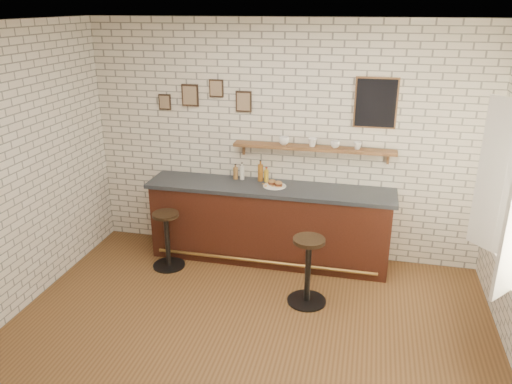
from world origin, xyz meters
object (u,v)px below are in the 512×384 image
bitters_bottle_white (242,173)px  shelf_cup_c (335,144)px  bitters_bottle_amber (260,172)px  shelf_cup_b (312,142)px  bar_counter (269,223)px  sandwich_plate (275,186)px  bar_stool_right (308,269)px  book_upper (512,267)px  shelf_cup_a (284,141)px  bar_stool_left (167,238)px  book_lower (512,270)px  shelf_cup_d (357,146)px  ciabatta_sandwich (275,183)px  condiment_bottle_yellow (266,175)px  bitters_bottle_brown (236,173)px

bitters_bottle_white → shelf_cup_c: (1.16, 0.02, 0.44)m
bitters_bottle_amber → shelf_cup_b: bearing=2.1°
bar_counter → sandwich_plate: 0.51m
bitters_bottle_white → shelf_cup_c: 1.24m
bar_stool_right → shelf_cup_c: size_ratio=7.15×
bar_stool_right → bitters_bottle_amber: bearing=125.8°
book_upper → bitters_bottle_white: bearing=-173.8°
sandwich_plate → shelf_cup_a: size_ratio=2.19×
bitters_bottle_white → bar_stool_right: (1.02, -1.07, -0.68)m
bar_stool_left → shelf_cup_a: 1.90m
shelf_cup_a → sandwich_plate: bearing=-123.5°
sandwich_plate → bar_stool_left: 1.49m
bar_counter → bar_stool_right: bar_counter is taller
bitters_bottle_amber → book_lower: (2.64, -1.61, -0.18)m
shelf_cup_d → book_upper: bearing=-80.6°
book_lower → sandwich_plate: bearing=146.7°
ciabatta_sandwich → book_upper: (2.41, -1.42, -0.09)m
ciabatta_sandwich → shelf_cup_d: size_ratio=2.09×
shelf_cup_b → shelf_cup_d: (0.54, 0.00, -0.01)m
bar_stool_right → shelf_cup_c: shelf_cup_c is taller
bitters_bottle_white → condiment_bottle_yellow: bitters_bottle_white is taller
sandwich_plate → bitters_bottle_white: (-0.46, 0.16, 0.09)m
sandwich_plate → bitters_bottle_amber: bearing=143.0°
bar_counter → bar_stool_right: size_ratio=3.94×
bar_stool_left → sandwich_plate: bearing=21.5°
bitters_bottle_white → book_upper: (2.88, -1.58, -0.14)m
sandwich_plate → book_upper: sandwich_plate is taller
ciabatta_sandwich → bar_stool_left: (-1.27, -0.50, -0.66)m
ciabatta_sandwich → bar_stool_left: size_ratio=0.27×
bar_counter → shelf_cup_b: 1.17m
bitters_bottle_brown → bitters_bottle_white: bitters_bottle_white is taller
shelf_cup_b → bar_stool_left: bearing=125.0°
bar_stool_left → shelf_cup_b: (1.69, 0.69, 1.16)m
shelf_cup_d → book_lower: shelf_cup_d is taller
condiment_bottle_yellow → ciabatta_sandwich: bearing=-47.8°
bitters_bottle_white → condiment_bottle_yellow: (0.32, 0.00, -0.01)m
shelf_cup_a → book_upper: shelf_cup_a is taller
ciabatta_sandwich → shelf_cup_c: size_ratio=1.81×
condiment_bottle_yellow → shelf_cup_b: 0.73m
bitters_bottle_amber → shelf_cup_b: size_ratio=2.49×
bitters_bottle_white → shelf_cup_c: bearing=1.2°
book_upper → bitters_bottle_amber: bearing=-176.0°
sandwich_plate → condiment_bottle_yellow: condiment_bottle_yellow is taller
bitters_bottle_amber → shelf_cup_c: size_ratio=2.52×
bitters_bottle_brown → bar_stool_left: (-0.72, -0.66, -0.70)m
sandwich_plate → shelf_cup_d: size_ratio=2.93×
ciabatta_sandwich → shelf_cup_d: bearing=11.1°
ciabatta_sandwich → shelf_cup_a: bearing=70.7°
bar_counter → bitters_bottle_white: (-0.40, 0.18, 0.60)m
condiment_bottle_yellow → shelf_cup_b: shelf_cup_b is taller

